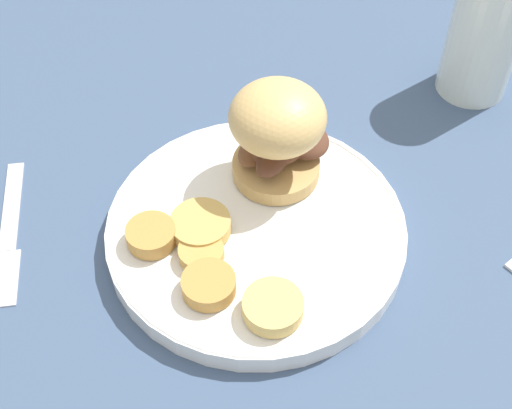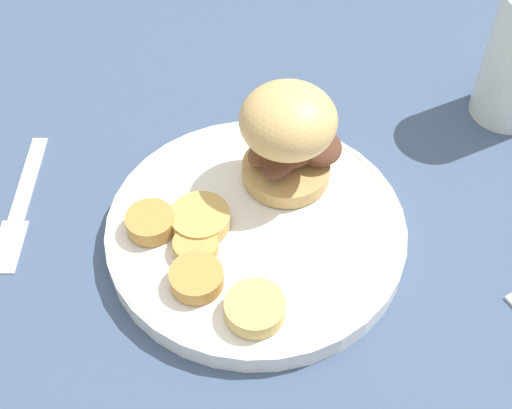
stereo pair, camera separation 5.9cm
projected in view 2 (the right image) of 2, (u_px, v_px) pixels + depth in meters
ground_plane at (256, 239)px, 0.63m from camera, size 4.00×4.00×0.00m
dinner_plate at (256, 230)px, 0.62m from camera, size 0.26×0.26×0.02m
sandwich at (287, 133)px, 0.61m from camera, size 0.10×0.10×0.10m
potato_round_0 at (150, 222)px, 0.60m from camera, size 0.04×0.04×0.01m
potato_round_1 at (196, 245)px, 0.59m from camera, size 0.04×0.04×0.01m
potato_round_2 at (255, 308)px, 0.55m from camera, size 0.05×0.05×0.01m
potato_round_3 at (200, 219)px, 0.61m from camera, size 0.05×0.05×0.01m
potato_round_4 at (196, 278)px, 0.57m from camera, size 0.04×0.04×0.01m
fork at (21, 203)px, 0.65m from camera, size 0.09×0.16×0.00m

